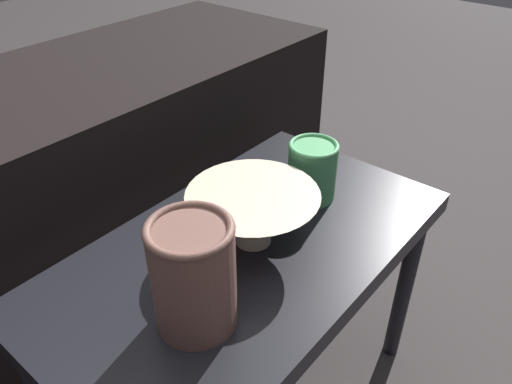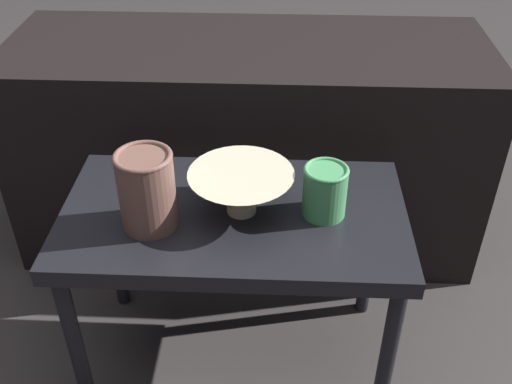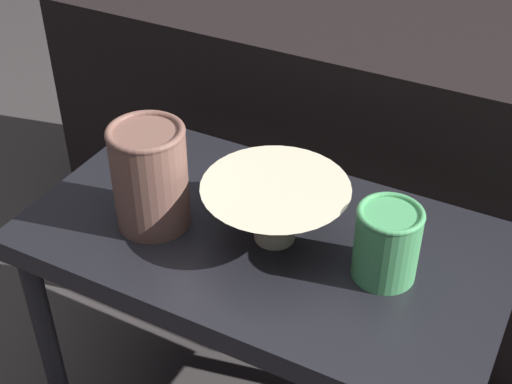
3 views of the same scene
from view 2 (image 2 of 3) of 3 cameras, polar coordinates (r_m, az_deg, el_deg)
The scene contains 6 objects.
ground_plane at distance 1.65m, azimuth -1.77°, elevation -15.07°, with size 8.00×8.00×0.00m, color #383333.
table at distance 1.35m, azimuth -2.09°, elevation -3.65°, with size 0.76×0.43×0.48m.
couch_backdrop at distance 1.85m, azimuth -0.75°, elevation 4.57°, with size 1.36×0.50×0.64m.
bowl at distance 1.28m, azimuth -1.42°, elevation 0.28°, with size 0.23×0.23×0.10m.
vase_textured_left at distance 1.24m, azimuth -10.37°, elevation 0.26°, with size 0.12×0.12×0.17m.
vase_colorful_right at distance 1.28m, azimuth 6.58°, elevation 0.06°, with size 0.10×0.10×0.12m.
Camera 2 is at (0.10, -1.04, 1.28)m, focal length 42.00 mm.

